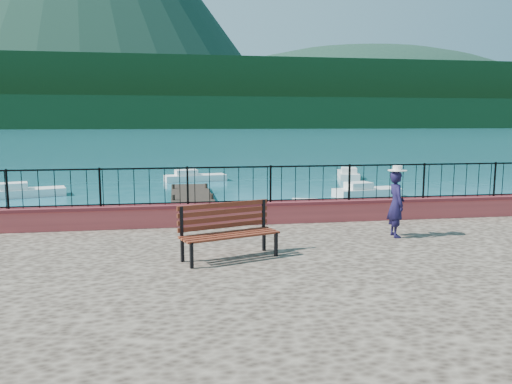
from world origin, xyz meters
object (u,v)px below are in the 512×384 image
object	(u,v)px
park_bench	(229,243)
boat_1	(321,210)
boat_0	(55,229)
boat_5	(348,172)
boat_4	(195,175)
person	(396,204)
boat_3	(26,189)
boat_2	(367,189)

from	to	relation	value
park_bench	boat_1	bearing A→B (deg)	44.69
boat_0	boat_5	bearing A→B (deg)	51.69
boat_0	boat_4	size ratio (longest dim) A/B	1.06
person	park_bench	bearing A→B (deg)	111.71
person	boat_3	size ratio (longest dim) A/B	0.41
boat_1	boat_3	distance (m)	15.95
park_bench	boat_0	distance (m)	8.96
boat_1	boat_4	bearing A→B (deg)	126.37
boat_1	boat_3	xyz separation A→B (m)	(-13.52, 8.46, 0.00)
person	boat_4	distance (m)	22.64
boat_2	boat_3	world-z (taller)	same
person	boat_2	distance (m)	14.78
boat_0	boat_3	xyz separation A→B (m)	(-3.79, 10.55, 0.00)
boat_1	boat_2	distance (m)	7.06
boat_3	boat_4	world-z (taller)	same
boat_1	boat_5	distance (m)	15.56
boat_1	boat_5	bearing A→B (deg)	85.11
boat_2	boat_3	bearing A→B (deg)	161.42
boat_1	boat_3	world-z (taller)	same
boat_1	boat_2	bearing A→B (deg)	72.01
boat_3	boat_5	bearing A→B (deg)	-0.59
park_bench	boat_0	bearing A→B (deg)	105.36
boat_4	boat_5	bearing A→B (deg)	-8.92
person	boat_0	bearing A→B (deg)	60.65
park_bench	boat_1	xyz separation A→B (m)	(4.76, 9.47, -1.12)
boat_5	park_bench	bearing A→B (deg)	170.29
boat_0	boat_1	bearing A→B (deg)	18.30
boat_2	boat_5	size ratio (longest dim) A/B	0.95
boat_2	boat_4	bearing A→B (deg)	126.22
boat_1	boat_5	size ratio (longest dim) A/B	0.98
boat_4	boat_5	distance (m)	10.70
boat_3	boat_5	distance (m)	20.64
boat_1	boat_5	xyz separation A→B (m)	(6.29, 14.23, 0.00)
boat_5	person	bearing A→B (deg)	178.09
park_bench	boat_0	xyz separation A→B (m)	(-4.97, 7.38, -1.12)
park_bench	boat_3	world-z (taller)	park_bench
boat_2	boat_5	bearing A→B (deg)	67.03
park_bench	boat_2	distance (m)	17.63
boat_0	boat_5	distance (m)	22.87
boat_0	boat_1	distance (m)	9.95
person	boat_0	distance (m)	11.06
boat_0	boat_3	size ratio (longest dim) A/B	1.10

